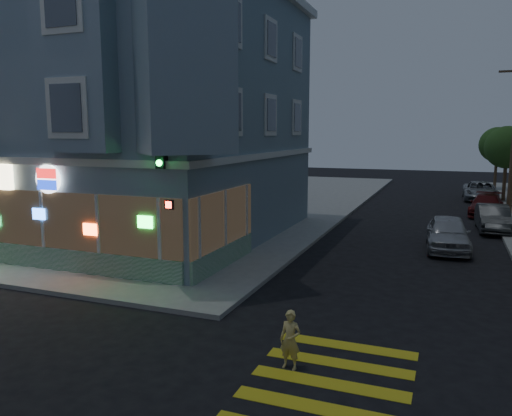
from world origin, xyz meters
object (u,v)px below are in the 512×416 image
Objects in this scene: street_tree_far at (497,145)px; parked_car_d at (480,191)px; parked_car_b at (493,218)px; street_tree_near at (507,147)px; traffic_signal at (164,185)px; parked_car_a at (448,233)px; running_child at (290,340)px; parked_car_c at (486,205)px.

parked_car_d is (-1.50, -7.30, -3.24)m from street_tree_far.
street_tree_far is 1.29× the size of parked_car_b.
traffic_signal is at bearing -114.77° from street_tree_near.
street_tree_near reaches higher than parked_car_a.
parked_car_d is (0.00, 12.59, 0.02)m from parked_car_b.
street_tree_near is 28.68m from traffic_signal.
running_child reaches higher than parked_car_c.
parked_car_a is 0.86× the size of parked_car_d.
parked_car_c is at bearing 83.42° from running_child.
street_tree_far is 1.23× the size of parked_car_a.
street_tree_near reaches higher than parked_car_b.
parked_car_a is at bearing -98.16° from street_tree_far.
street_tree_far reaches higher than parked_car_a.
street_tree_far reaches higher than parked_car_c.
street_tree_near is 3.64m from parked_car_d.
running_child is (-6.63, -37.90, -3.29)m from street_tree_far.
parked_car_a reaches higher than parked_car_b.
parked_car_b is 0.82× the size of parked_car_d.
parked_car_a is 1.05× the size of parked_car_b.
running_child is 0.30× the size of parked_car_a.
parked_car_c is (-1.50, -6.69, -3.30)m from street_tree_near.
parked_car_c is 0.93× the size of traffic_signal.
parked_car_d is at bearing -101.61° from street_tree_far.
parked_car_d reaches higher than parked_car_b.
parked_car_d is at bearing 154.96° from street_tree_near.
running_child is at bearing -99.92° from street_tree_far.
parked_car_a is (-3.60, -17.09, -3.20)m from street_tree_near.
street_tree_far is 1.12× the size of traffic_signal.
street_tree_far is at bearing 83.12° from parked_car_b.
parked_car_a is 5.61m from parked_car_b.
parked_car_d is (5.13, 30.60, 0.05)m from running_child.
parked_car_c is (2.10, 10.40, -0.09)m from parked_car_a.
parked_car_b is (2.10, 5.20, -0.06)m from parked_car_a.
traffic_signal is (-12.01, -26.03, -0.57)m from street_tree_near.
parked_car_a is at bearing -114.56° from parked_car_b.
street_tree_near is 1.29× the size of parked_car_b.
street_tree_far is 36.09m from traffic_signal.
parked_car_b is (-1.50, -19.89, -3.26)m from street_tree_far.
traffic_signal reaches higher than parked_car_c.
street_tree_near is 7.61m from parked_car_c.
traffic_signal is at bearing 150.16° from running_child.
parked_car_a reaches higher than parked_car_d.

